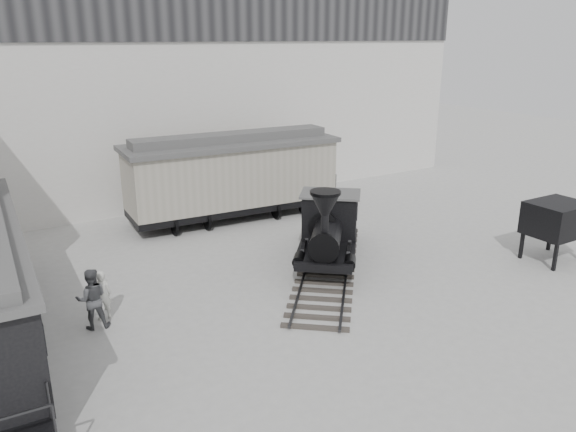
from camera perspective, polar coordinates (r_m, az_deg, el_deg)
ground at (r=17.95m, az=7.68°, el=-9.71°), size 90.00×90.00×0.00m
north_wall at (r=29.20m, az=-10.97°, el=12.19°), size 34.00×2.51×11.00m
locomotive at (r=21.14m, az=4.19°, el=-1.62°), size 7.60×8.58×3.33m
boxcar at (r=26.24m, az=-5.67°, el=4.23°), size 10.09×3.67×4.07m
visitor_a at (r=17.99m, az=-18.40°, el=-7.64°), size 0.60×0.42×1.58m
visitor_b at (r=17.51m, az=-19.31°, el=-7.95°), size 1.03×0.87×1.86m
coal_hopper at (r=23.55m, az=25.57°, el=-0.63°), size 2.13×1.74×2.30m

